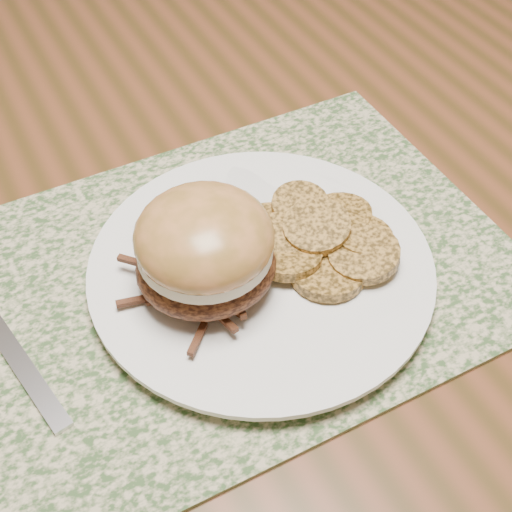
{
  "coord_description": "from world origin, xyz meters",
  "views": [
    {
      "loc": [
        -0.13,
        -0.52,
        1.19
      ],
      "look_at": [
        0.04,
        -0.19,
        0.79
      ],
      "focal_mm": 50.0,
      "sensor_mm": 36.0,
      "label": 1
    }
  ],
  "objects_px": {
    "dining_table": "(132,225)",
    "dinner_plate": "(261,270)",
    "pork_sandwich": "(205,249)",
    "fork": "(8,345)"
  },
  "relations": [
    {
      "from": "dining_table",
      "to": "dinner_plate",
      "type": "distance_m",
      "value": 0.21
    },
    {
      "from": "fork",
      "to": "pork_sandwich",
      "type": "bearing_deg",
      "value": -20.08
    },
    {
      "from": "dinner_plate",
      "to": "fork",
      "type": "bearing_deg",
      "value": 172.58
    },
    {
      "from": "dining_table",
      "to": "dinner_plate",
      "type": "bearing_deg",
      "value": -74.35
    },
    {
      "from": "dinner_plate",
      "to": "fork",
      "type": "relative_size",
      "value": 1.49
    },
    {
      "from": "dinner_plate",
      "to": "pork_sandwich",
      "type": "bearing_deg",
      "value": 179.36
    },
    {
      "from": "dining_table",
      "to": "dinner_plate",
      "type": "relative_size",
      "value": 5.77
    },
    {
      "from": "dining_table",
      "to": "pork_sandwich",
      "type": "relative_size",
      "value": 12.58
    },
    {
      "from": "pork_sandwich",
      "to": "fork",
      "type": "xyz_separation_m",
      "value": [
        -0.15,
        0.03,
        -0.05
      ]
    },
    {
      "from": "dining_table",
      "to": "fork",
      "type": "relative_size",
      "value": 8.59
    }
  ]
}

